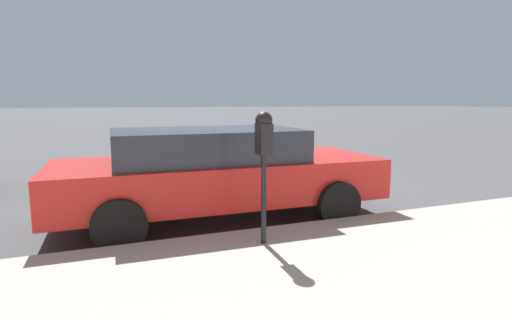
# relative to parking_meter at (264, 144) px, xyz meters

# --- Properties ---
(ground_plane) EXTENTS (220.00, 220.00, 0.00)m
(ground_plane) POSITION_rel_parking_meter_xyz_m (2.72, -0.41, -1.28)
(ground_plane) COLOR #424244
(parking_meter) EXTENTS (0.21, 0.19, 1.48)m
(parking_meter) POSITION_rel_parking_meter_xyz_m (0.00, 0.00, 0.00)
(parking_meter) COLOR black
(parking_meter) RESTS_ON sidewalk
(car_red) EXTENTS (2.10, 4.72, 1.34)m
(car_red) POSITION_rel_parking_meter_xyz_m (1.60, 0.09, -0.56)
(car_red) COLOR #B21E19
(car_red) RESTS_ON ground_plane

